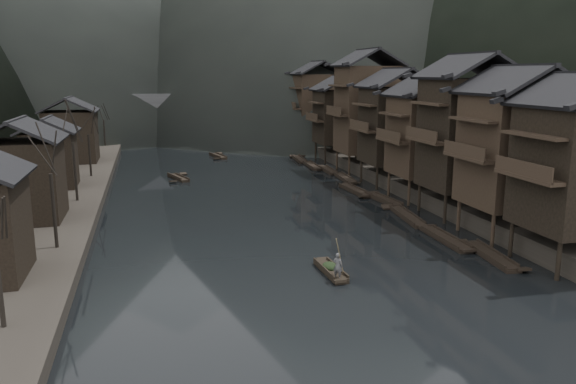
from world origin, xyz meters
name	(u,v)px	position (x,y,z in m)	size (l,w,h in m)	color
water	(297,248)	(0.00, 0.00, 0.00)	(300.00, 300.00, 0.00)	black
right_bank	(447,150)	(35.00, 40.00, 0.90)	(40.00, 200.00, 1.80)	#2D2823
stilt_houses	(401,109)	(17.28, 19.65, 8.78)	(9.00, 67.60, 16.06)	black
left_houses	(42,147)	(-20.50, 20.12, 5.66)	(8.10, 53.20, 8.73)	black
bare_trees	(82,136)	(-17.00, 22.25, 6.47)	(3.96, 73.09, 7.92)	black
moored_sampans	(334,176)	(11.97, 26.84, 0.20)	(3.33, 72.19, 0.47)	black
midriver_boats	(201,157)	(-2.76, 46.75, 0.20)	(9.38, 37.39, 0.45)	black
stone_bridge	(202,113)	(0.00, 72.00, 5.11)	(40.00, 6.00, 9.00)	#4C4C4F
hero_sampan	(331,270)	(0.76, -5.76, 0.20)	(1.13, 4.60, 0.43)	black
cargo_heap	(330,261)	(0.77, -5.55, 0.73)	(1.01, 1.32, 0.60)	black
boatman	(338,262)	(0.69, -7.36, 1.28)	(0.62, 0.41, 1.71)	#5A5A5C
bamboo_pole	(342,220)	(0.89, -7.36, 4.00)	(0.06, 0.06, 4.40)	#8C7A51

